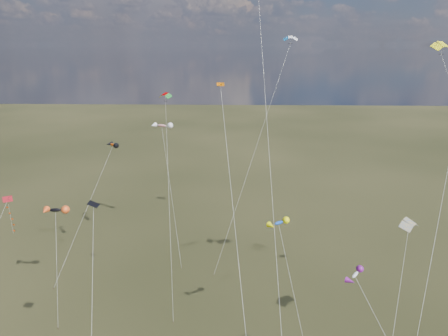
{
  "coord_description": "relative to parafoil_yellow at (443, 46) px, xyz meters",
  "views": [
    {
      "loc": [
        1.36,
        -24.44,
        32.1
      ],
      "look_at": [
        0.0,
        18.0,
        19.0
      ],
      "focal_mm": 32.0,
      "sensor_mm": 36.0,
      "label": 1
    }
  ],
  "objects": [
    {
      "name": "diamond_navy_tall",
      "position": [
        -19.7,
        2.06,
        4.59
      ],
      "size": [
        2.95,
        32.32,
        43.04
      ],
      "color": "#0D094B",
      "rests_on": "ground"
    },
    {
      "name": "diamond_black_mid",
      "position": [
        -34.45,
        -14.09,
        -18.16
      ],
      "size": [
        3.27,
        14.44,
        18.18
      ],
      "color": "black",
      "rests_on": "ground"
    },
    {
      "name": "diamond_red_low",
      "position": [
        -47.83,
        -4.18,
        -19.09
      ],
      "size": [
        6.47,
        7.75,
        15.73
      ],
      "color": "maroon",
      "rests_on": "ground"
    },
    {
      "name": "diamond_orange_center",
      "position": [
        -22.15,
        -11.37,
        -13.41
      ],
      "size": [
        4.57,
        24.72,
        28.4
      ],
      "color": "#C85A01",
      "rests_on": "ground"
    },
    {
      "name": "parafoil_yellow",
      "position": [
        0.0,
        0.0,
        0.0
      ],
      "size": [
        3.9,
        28.88,
        32.85
      ],
      "color": "#FCF216",
      "rests_on": "ground"
    },
    {
      "name": "parafoil_blue_white",
      "position": [
        -13.8,
        19.29,
        1.0
      ],
      "size": [
        12.44,
        14.29,
        33.81
      ],
      "color": "#1574C2",
      "rests_on": "ground"
    },
    {
      "name": "parafoil_striped",
      "position": [
        -4.23,
        -7.38,
        -17.02
      ],
      "size": [
        6.89,
        13.26,
        15.66
      ],
      "color": "yellow",
      "rests_on": "ground"
    },
    {
      "name": "parafoil_tricolor",
      "position": [
        -32.12,
        12.49,
        -6.75
      ],
      "size": [
        4.13,
        18.39,
        25.96
      ],
      "color": "yellow",
      "rests_on": "ground"
    },
    {
      "name": "novelty_black_orange",
      "position": [
        -45.58,
        2.76,
        -20.65
      ],
      "size": [
        4.41,
        9.59,
        11.93
      ],
      "color": "black",
      "rests_on": "ground"
    },
    {
      "name": "novelty_orange_black",
      "position": [
        -39.87,
        10.82,
        -13.83
      ],
      "size": [
        8.32,
        10.35,
        18.74
      ],
      "color": "#E94E02",
      "rests_on": "ground"
    },
    {
      "name": "novelty_white_purple",
      "position": [
        -11.34,
        -14.2,
        -19.09
      ],
      "size": [
        8.06,
        9.83,
        13.35
      ],
      "color": "silver",
      "rests_on": "ground"
    },
    {
      "name": "novelty_redwhite_stripe",
      "position": [
        -34.59,
        21.68,
        -13.04
      ],
      "size": [
        6.75,
        15.44,
        19.59
      ],
      "color": "red",
      "rests_on": "ground"
    },
    {
      "name": "novelty_blue_yellow",
      "position": [
        -17.14,
        -5.21,
        -18.4
      ],
      "size": [
        4.34,
        10.19,
        14.1
      ],
      "color": "blue",
      "rests_on": "ground"
    }
  ]
}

